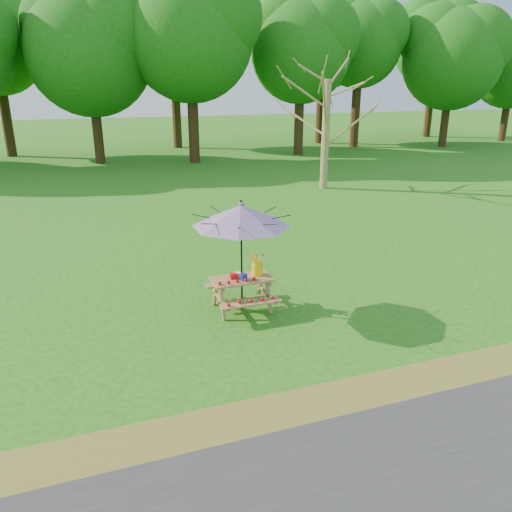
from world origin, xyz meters
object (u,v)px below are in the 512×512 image
object	(u,v)px
picnic_table	(242,294)
flower_bucket	(257,262)
bare_tree	(330,30)
patio_umbrella	(241,216)

from	to	relation	value
picnic_table	flower_bucket	xyz separation A→B (m)	(0.36, 0.08, 0.61)
bare_tree	picnic_table	size ratio (longest dim) A/B	7.83
bare_tree	patio_umbrella	distance (m)	13.32
picnic_table	flower_bucket	distance (m)	0.71
bare_tree	picnic_table	bearing A→B (deg)	-124.40
picnic_table	flower_bucket	size ratio (longest dim) A/B	2.66
bare_tree	patio_umbrella	world-z (taller)	bare_tree
flower_bucket	bare_tree	bearing A→B (deg)	56.76
patio_umbrella	flower_bucket	world-z (taller)	patio_umbrella
picnic_table	patio_umbrella	size ratio (longest dim) A/B	0.54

